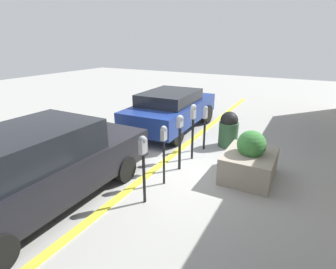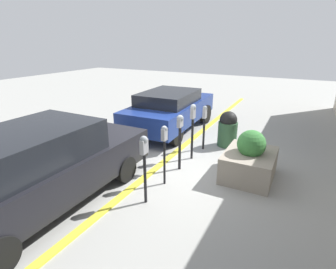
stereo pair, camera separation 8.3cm
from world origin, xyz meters
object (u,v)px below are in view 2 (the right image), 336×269
object	(u,v)px
parking_meter_farthest	(204,120)
parked_car_front	(38,167)
parking_meter_fourth	(193,121)
planter_box	(249,160)
parking_meter_second	(164,143)
parked_car_middle	(171,109)
trash_bin	(228,129)
parking_meter_middle	(180,132)
parking_meter_nearest	(144,155)

from	to	relation	value
parking_meter_farthest	parked_car_front	world-z (taller)	parked_car_front
parking_meter_fourth	planter_box	xyz separation A→B (m)	(-0.35, -1.63, -0.65)
parking_meter_second	planter_box	size ratio (longest dim) A/B	0.99
parking_meter_second	planter_box	distance (m)	2.14
parked_car_middle	parked_car_front	bearing A→B (deg)	177.12
parking_meter_farthest	parked_car_front	size ratio (longest dim) A/B	0.28
parking_meter_farthest	trash_bin	xyz separation A→B (m)	(0.61, -0.56, -0.37)
parking_meter_middle	parking_meter_nearest	bearing A→B (deg)	-179.21
parked_car_front	parking_meter_fourth	bearing A→B (deg)	-27.29
planter_box	trash_bin	size ratio (longest dim) A/B	1.29
parking_meter_middle	parking_meter_fourth	size ratio (longest dim) A/B	0.93
parking_meter_fourth	parked_car_front	size ratio (longest dim) A/B	0.33
parking_meter_middle	planter_box	xyz separation A→B (m)	(0.40, -1.66, -0.57)
parking_meter_fourth	trash_bin	xyz separation A→B (m)	(1.41, -0.61, -0.54)
parking_meter_nearest	parking_meter_middle	distance (m)	1.67
planter_box	parking_meter_fourth	bearing A→B (deg)	77.97
parking_meter_nearest	parked_car_middle	world-z (taller)	parking_meter_nearest
parked_car_front	parked_car_middle	world-z (taller)	parked_car_front
parking_meter_nearest	parking_meter_farthest	xyz separation A→B (m)	(3.21, -0.05, -0.13)
parking_meter_farthest	planter_box	distance (m)	2.02
parking_meter_second	planter_box	world-z (taller)	parking_meter_second
parked_car_middle	trash_bin	xyz separation A→B (m)	(-0.61, -2.32, -0.24)
parking_meter_fourth	parking_meter_farthest	bearing A→B (deg)	-3.22
parking_meter_nearest	parking_meter_second	size ratio (longest dim) A/B	1.03
parking_meter_fourth	planter_box	distance (m)	1.79
parked_car_front	trash_bin	distance (m)	5.41
parking_meter_middle	parked_car_front	xyz separation A→B (m)	(-2.69, 1.76, -0.18)
parking_meter_fourth	trash_bin	size ratio (longest dim) A/B	1.41
parked_car_front	trash_bin	size ratio (longest dim) A/B	4.33
parking_meter_fourth	planter_box	bearing A→B (deg)	-102.03
parking_meter_middle	parking_meter_farthest	distance (m)	1.55
parking_meter_nearest	parking_meter_fourth	distance (m)	2.41
parking_meter_second	parking_meter_fourth	size ratio (longest dim) A/B	0.90
parking_meter_middle	parked_car_front	distance (m)	3.22
parking_meter_second	parking_meter_farthest	distance (m)	2.38
parking_meter_nearest	parked_car_front	bearing A→B (deg)	119.89
parked_car_middle	trash_bin	distance (m)	2.41
parking_meter_second	trash_bin	distance (m)	3.09
parking_meter_second	parking_meter_middle	world-z (taller)	parking_meter_middle
parking_meter_middle	parked_car_middle	xyz separation A→B (m)	(2.77, 1.68, -0.23)
parked_car_middle	parking_meter_second	bearing A→B (deg)	-156.90
parking_meter_middle	parking_meter_farthest	world-z (taller)	parking_meter_middle
parking_meter_nearest	parking_meter_fourth	bearing A→B (deg)	-0.12
parking_meter_nearest	parking_meter_farthest	size ratio (longest dim) A/B	1.07
parking_meter_fourth	parking_meter_farthest	xyz separation A→B (m)	(0.80, -0.05, -0.17)
parking_meter_fourth	parked_car_middle	size ratio (longest dim) A/B	0.35
trash_bin	parked_car_front	bearing A→B (deg)	153.73
parked_car_front	trash_bin	world-z (taller)	parked_car_front
parked_car_middle	trash_bin	bearing A→B (deg)	-106.91
parking_meter_nearest	parking_meter_middle	world-z (taller)	parking_meter_nearest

